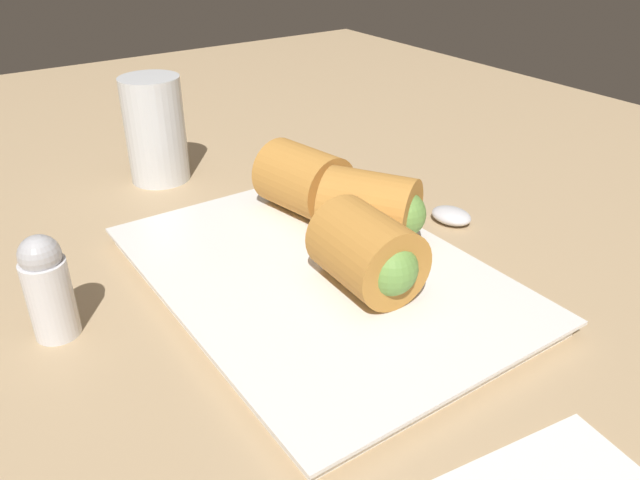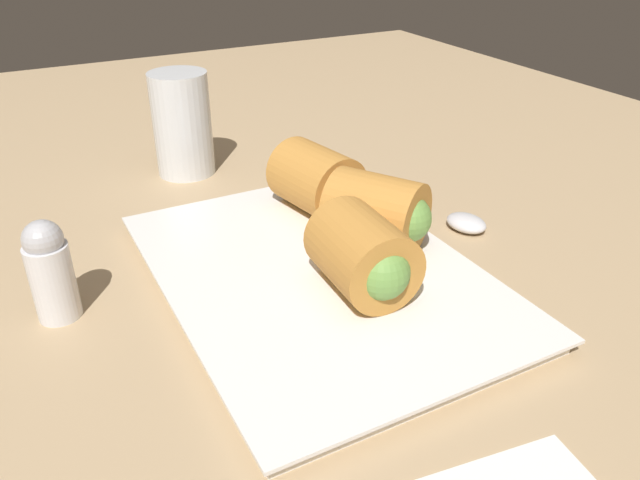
% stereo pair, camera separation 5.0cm
% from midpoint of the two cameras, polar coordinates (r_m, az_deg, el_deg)
% --- Properties ---
extents(table_surface, '(1.80, 1.40, 0.02)m').
position_cam_midpoint_polar(table_surface, '(0.53, 2.44, -5.07)').
color(table_surface, tan).
rests_on(table_surface, ground).
extents(serving_plate, '(0.34, 0.24, 0.01)m').
position_cam_midpoint_polar(serving_plate, '(0.52, 2.77, -3.24)').
color(serving_plate, white).
rests_on(serving_plate, table_surface).
extents(roll_front_left, '(0.09, 0.07, 0.06)m').
position_cam_midpoint_polar(roll_front_left, '(0.47, 7.28, -1.64)').
color(roll_front_left, '#C68438').
rests_on(roll_front_left, serving_plate).
extents(roll_front_right, '(0.09, 0.08, 0.06)m').
position_cam_midpoint_polar(roll_front_right, '(0.60, 2.40, 5.34)').
color(roll_front_right, '#C68438').
rests_on(roll_front_right, serving_plate).
extents(roll_back_left, '(0.10, 0.09, 0.06)m').
position_cam_midpoint_polar(roll_back_left, '(0.54, 8.32, 2.48)').
color(roll_back_left, '#C68438').
rests_on(roll_back_left, serving_plate).
extents(spoon, '(0.20, 0.05, 0.01)m').
position_cam_midpoint_polar(spoon, '(0.63, 14.33, 1.96)').
color(spoon, silver).
rests_on(spoon, table_surface).
extents(drinking_glass, '(0.07, 0.07, 0.12)m').
position_cam_midpoint_polar(drinking_glass, '(0.73, -10.53, 10.34)').
color(drinking_glass, silver).
rests_on(drinking_glass, table_surface).
extents(salt_shaker, '(0.03, 0.03, 0.08)m').
position_cam_midpoint_polar(salt_shaker, '(0.50, -20.82, -2.69)').
color(salt_shaker, silver).
rests_on(salt_shaker, table_surface).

